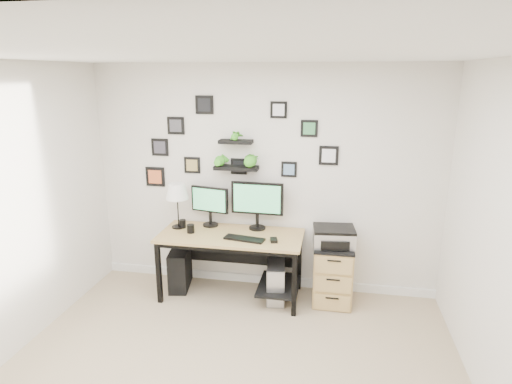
% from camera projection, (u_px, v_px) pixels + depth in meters
% --- Properties ---
extents(room, '(4.00, 4.00, 4.00)m').
position_uv_depth(room, '(263.00, 279.00, 5.23)').
color(room, tan).
rests_on(room, ground).
extents(desk, '(1.60, 0.70, 0.75)m').
position_uv_depth(desk, '(235.00, 244.00, 4.82)').
color(desk, tan).
rests_on(desk, ground).
extents(monitor_left, '(0.46, 0.21, 0.47)m').
position_uv_depth(monitor_left, '(210.00, 203.00, 4.96)').
color(monitor_left, black).
rests_on(monitor_left, desk).
extents(monitor_right, '(0.60, 0.20, 0.55)m').
position_uv_depth(monitor_right, '(257.00, 202.00, 4.84)').
color(monitor_right, black).
rests_on(monitor_right, desk).
extents(keyboard, '(0.46, 0.21, 0.02)m').
position_uv_depth(keyboard, '(244.00, 239.00, 4.61)').
color(keyboard, black).
rests_on(keyboard, desk).
extents(mouse, '(0.10, 0.13, 0.03)m').
position_uv_depth(mouse, '(274.00, 240.00, 4.56)').
color(mouse, black).
rests_on(mouse, desk).
extents(table_lamp, '(0.26, 0.26, 0.53)m').
position_uv_depth(table_lamp, '(177.00, 192.00, 4.87)').
color(table_lamp, black).
rests_on(table_lamp, desk).
extents(mug, '(0.09, 0.09, 0.10)m').
position_uv_depth(mug, '(191.00, 229.00, 4.80)').
color(mug, black).
rests_on(mug, desk).
extents(pen_cup, '(0.08, 0.08, 0.10)m').
position_uv_depth(pen_cup, '(183.00, 224.00, 4.96)').
color(pen_cup, black).
rests_on(pen_cup, desk).
extents(pc_tower_black, '(0.29, 0.50, 0.47)m').
position_uv_depth(pc_tower_black, '(180.00, 268.00, 5.10)').
color(pc_tower_black, black).
rests_on(pc_tower_black, ground).
extents(pc_tower_grey, '(0.25, 0.46, 0.44)m').
position_uv_depth(pc_tower_grey, '(276.00, 281.00, 4.82)').
color(pc_tower_grey, gray).
rests_on(pc_tower_grey, ground).
extents(file_cabinet, '(0.43, 0.53, 0.67)m').
position_uv_depth(file_cabinet, '(333.00, 273.00, 4.76)').
color(file_cabinet, tan).
rests_on(file_cabinet, ground).
extents(printer, '(0.47, 0.40, 0.20)m').
position_uv_depth(printer, '(334.00, 236.00, 4.65)').
color(printer, silver).
rests_on(printer, file_cabinet).
extents(wall_decor, '(2.27, 0.18, 1.08)m').
position_uv_depth(wall_decor, '(234.00, 150.00, 4.81)').
color(wall_decor, black).
rests_on(wall_decor, ground).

